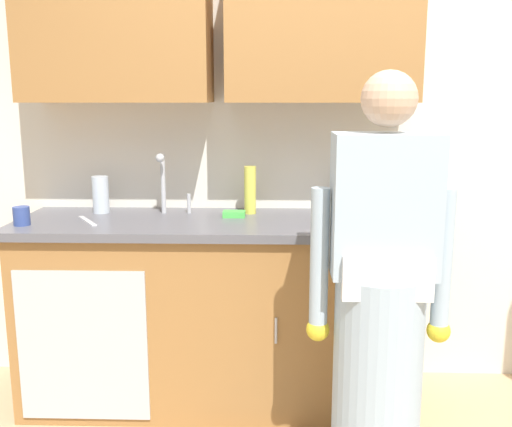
# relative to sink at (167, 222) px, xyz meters

# --- Properties ---
(kitchen_wall_with_uppers) EXTENTS (4.80, 0.44, 2.70)m
(kitchen_wall_with_uppers) POSITION_rel_sink_xyz_m (0.67, 0.29, 0.55)
(kitchen_wall_with_uppers) COLOR silver
(kitchen_wall_with_uppers) RESTS_ON ground
(counter_cabinet) EXTENTS (1.90, 0.62, 0.90)m
(counter_cabinet) POSITION_rel_sink_xyz_m (0.25, -0.01, -0.48)
(counter_cabinet) COLOR #9E6B38
(counter_cabinet) RESTS_ON ground
(countertop) EXTENTS (1.96, 0.66, 0.04)m
(countertop) POSITION_rel_sink_xyz_m (0.25, -0.01, -0.01)
(countertop) COLOR #595960
(countertop) RESTS_ON counter_cabinet
(sink) EXTENTS (0.50, 0.36, 0.35)m
(sink) POSITION_rel_sink_xyz_m (0.00, 0.00, 0.00)
(sink) COLOR #B7BABF
(sink) RESTS_ON counter_cabinet
(person_at_sink) EXTENTS (0.55, 0.34, 1.62)m
(person_at_sink) POSITION_rel_sink_xyz_m (0.93, -0.69, -0.23)
(person_at_sink) COLOR white
(person_at_sink) RESTS_ON ground
(bottle_water_short) EXTENTS (0.08, 0.08, 0.19)m
(bottle_water_short) POSITION_rel_sink_xyz_m (-0.36, 0.14, 0.11)
(bottle_water_short) COLOR silver
(bottle_water_short) RESTS_ON countertop
(bottle_soap) EXTENTS (0.07, 0.07, 0.21)m
(bottle_soap) POSITION_rel_sink_xyz_m (0.88, 0.20, 0.12)
(bottle_soap) COLOR silver
(bottle_soap) RESTS_ON countertop
(bottle_cleaner_spray) EXTENTS (0.06, 0.06, 0.26)m
(bottle_cleaner_spray) POSITION_rel_sink_xyz_m (1.00, 0.15, 0.14)
(bottle_cleaner_spray) COLOR #2D8C4C
(bottle_cleaner_spray) RESTS_ON countertop
(bottle_dish_liquid) EXTENTS (0.06, 0.06, 0.24)m
(bottle_dish_liquid) POSITION_rel_sink_xyz_m (0.40, 0.15, 0.14)
(bottle_dish_liquid) COLOR #D8D14C
(bottle_dish_liquid) RESTS_ON countertop
(cup_by_sink) EXTENTS (0.08, 0.08, 0.09)m
(cup_by_sink) POSITION_rel_sink_xyz_m (-0.65, -0.17, 0.06)
(cup_by_sink) COLOR #33478C
(cup_by_sink) RESTS_ON countertop
(knife_on_counter) EXTENTS (0.15, 0.22, 0.01)m
(knife_on_counter) POSITION_rel_sink_xyz_m (-0.37, -0.08, 0.02)
(knife_on_counter) COLOR silver
(knife_on_counter) RESTS_ON countertop
(sponge) EXTENTS (0.11, 0.07, 0.03)m
(sponge) POSITION_rel_sink_xyz_m (0.33, 0.05, 0.03)
(sponge) COLOR #4CBF4C
(sponge) RESTS_ON countertop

